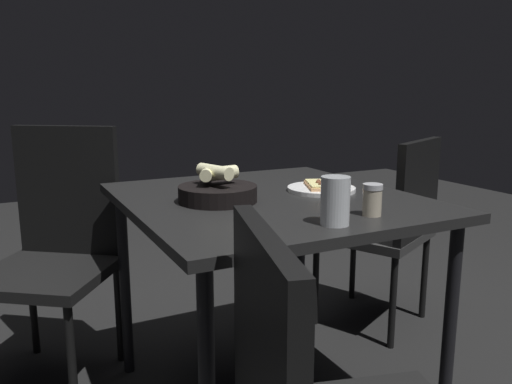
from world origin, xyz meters
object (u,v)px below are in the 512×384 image
beer_glass (335,204)px  chair_far (56,240)px  pepper_shaker (372,202)px  pizza_plate (322,188)px  dining_table (269,217)px  chair_near (390,221)px  bread_basket (218,190)px

beer_glass → chair_far: size_ratio=0.13×
beer_glass → pepper_shaker: 0.15m
pizza_plate → pepper_shaker: 0.36m
dining_table → beer_glass: size_ratio=7.68×
dining_table → pizza_plate: 0.22m
beer_glass → chair_near: (0.80, 0.67, -0.30)m
bread_basket → pepper_shaker: size_ratio=2.75×
dining_table → pepper_shaker: size_ratio=10.89×
pizza_plate → beer_glass: bearing=-119.8°
beer_glass → pepper_shaker: size_ratio=1.42×
pizza_plate → beer_glass: (-0.22, -0.38, 0.04)m
dining_table → beer_glass: (-0.01, -0.39, 0.13)m
beer_glass → chair_near: 1.08m
beer_glass → bread_basket: bearing=112.8°
pepper_shaker → pizza_plate: bearing=78.7°
beer_glass → pepper_shaker: (0.15, 0.03, -0.02)m
dining_table → bread_basket: 0.21m
chair_near → chair_far: (-1.40, 0.27, 0.03)m
pizza_plate → bread_basket: size_ratio=0.95×
bread_basket → chair_near: (0.96, 0.28, -0.28)m
pizza_plate → pepper_shaker: (-0.07, -0.35, 0.03)m
chair_near → chair_far: 1.42m
dining_table → chair_near: 0.85m
bread_basket → chair_far: (-0.44, 0.55, -0.25)m
bread_basket → pepper_shaker: (0.31, -0.36, 0.00)m
dining_table → pizza_plate: size_ratio=4.16×
pepper_shaker → chair_near: chair_near is taller
pepper_shaker → chair_near: 0.95m
beer_glass → chair_near: chair_near is taller
dining_table → pizza_plate: (0.21, -0.00, 0.08)m
chair_near → bread_basket: bearing=-163.8°
bread_basket → chair_near: 1.04m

